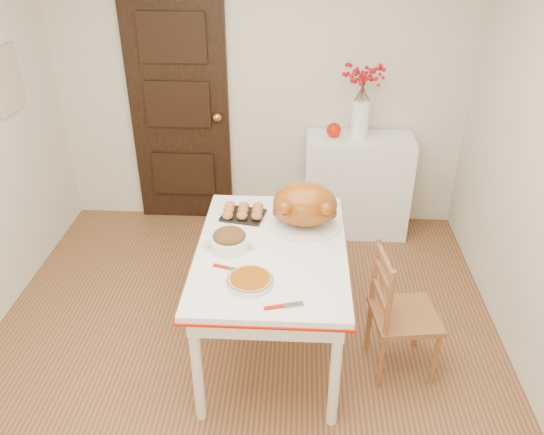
# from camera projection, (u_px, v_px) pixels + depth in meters

# --- Properties ---
(floor) EXTENTS (3.50, 4.00, 0.00)m
(floor) POSITION_uv_depth(u_px,v_px,m) (240.00, 371.00, 3.44)
(floor) COLOR brown
(floor) RESTS_ON ground
(wall_back) EXTENTS (3.50, 0.00, 2.50)m
(wall_back) POSITION_uv_depth(u_px,v_px,m) (261.00, 86.00, 4.54)
(wall_back) COLOR beige
(wall_back) RESTS_ON ground
(door_back) EXTENTS (0.85, 0.06, 2.06)m
(door_back) POSITION_uv_depth(u_px,v_px,m) (180.00, 111.00, 4.66)
(door_back) COLOR black
(door_back) RESTS_ON ground
(photo_board) EXTENTS (0.03, 0.35, 0.45)m
(photo_board) POSITION_uv_depth(u_px,v_px,m) (7.00, 80.00, 3.80)
(photo_board) COLOR beige
(photo_board) RESTS_ON ground
(sideboard) EXTENTS (0.89, 0.40, 0.89)m
(sideboard) POSITION_uv_depth(u_px,v_px,m) (356.00, 185.00, 4.71)
(sideboard) COLOR white
(sideboard) RESTS_ON floor
(kitchen_table) EXTENTS (0.91, 1.33, 0.80)m
(kitchen_table) POSITION_uv_depth(u_px,v_px,m) (272.00, 300.00, 3.42)
(kitchen_table) COLOR white
(kitchen_table) RESTS_ON floor
(chair_oak) EXTENTS (0.43, 0.43, 0.87)m
(chair_oak) POSITION_uv_depth(u_px,v_px,m) (405.00, 313.00, 3.26)
(chair_oak) COLOR brown
(chair_oak) RESTS_ON floor
(berry_vase) EXTENTS (0.33, 0.33, 0.65)m
(berry_vase) POSITION_uv_depth(u_px,v_px,m) (362.00, 99.00, 4.33)
(berry_vase) COLOR white
(berry_vase) RESTS_ON sideboard
(apple) EXTENTS (0.12, 0.12, 0.12)m
(apple) POSITION_uv_depth(u_px,v_px,m) (334.00, 130.00, 4.47)
(apple) COLOR #B61402
(apple) RESTS_ON sideboard
(turkey_platter) EXTENTS (0.56, 0.50, 0.30)m
(turkey_platter) POSITION_uv_depth(u_px,v_px,m) (305.00, 207.00, 3.36)
(turkey_platter) COLOR #8B3F09
(turkey_platter) RESTS_ON kitchen_table
(pumpkin_pie) EXTENTS (0.32, 0.32, 0.05)m
(pumpkin_pie) POSITION_uv_depth(u_px,v_px,m) (250.00, 280.00, 2.91)
(pumpkin_pie) COLOR #8A4008
(pumpkin_pie) RESTS_ON kitchen_table
(stuffing_dish) EXTENTS (0.32, 0.27, 0.11)m
(stuffing_dish) POSITION_uv_depth(u_px,v_px,m) (230.00, 240.00, 3.20)
(stuffing_dish) COLOR #553316
(stuffing_dish) RESTS_ON kitchen_table
(rolls_tray) EXTENTS (0.30, 0.26, 0.07)m
(rolls_tray) POSITION_uv_depth(u_px,v_px,m) (243.00, 212.00, 3.53)
(rolls_tray) COLOR #BF6A30
(rolls_tray) RESTS_ON kitchen_table
(pie_server) EXTENTS (0.21, 0.11, 0.01)m
(pie_server) POSITION_uv_depth(u_px,v_px,m) (284.00, 306.00, 2.75)
(pie_server) COLOR silver
(pie_server) RESTS_ON kitchen_table
(carving_knife) EXTENTS (0.25, 0.12, 0.01)m
(carving_knife) POSITION_uv_depth(u_px,v_px,m) (233.00, 269.00, 3.03)
(carving_knife) COLOR silver
(carving_knife) RESTS_ON kitchen_table
(drinking_glass) EXTENTS (0.07, 0.07, 0.10)m
(drinking_glass) POSITION_uv_depth(u_px,v_px,m) (283.00, 200.00, 3.64)
(drinking_glass) COLOR white
(drinking_glass) RESTS_ON kitchen_table
(shaker_pair) EXTENTS (0.09, 0.04, 0.08)m
(shaker_pair) POSITION_uv_depth(u_px,v_px,m) (317.00, 204.00, 3.60)
(shaker_pair) COLOR white
(shaker_pair) RESTS_ON kitchen_table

